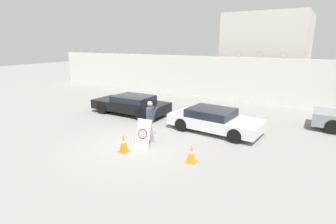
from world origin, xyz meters
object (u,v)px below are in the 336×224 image
object	(u,v)px
traffic_cone_near	(124,143)
parked_car_front_coupe	(131,104)
traffic_cone_mid	(191,153)
parked_car_rear_sedan	(214,120)
security_guard	(150,119)
barricade_sign	(145,133)

from	to	relation	value
traffic_cone_near	parked_car_front_coupe	size ratio (longest dim) A/B	0.16
traffic_cone_mid	parked_car_rear_sedan	xyz separation A→B (m)	(-0.61, 3.64, 0.24)
traffic_cone_near	parked_car_front_coupe	world-z (taller)	parked_car_front_coupe
traffic_cone_mid	parked_car_front_coupe	size ratio (longest dim) A/B	0.14
security_guard	parked_car_rear_sedan	world-z (taller)	security_guard
security_guard	traffic_cone_mid	xyz separation A→B (m)	(2.55, -1.04, -0.67)
parked_car_rear_sedan	security_guard	bearing A→B (deg)	-122.76
traffic_cone_mid	parked_car_front_coupe	distance (m)	7.37
traffic_cone_near	parked_car_rear_sedan	xyz separation A→B (m)	(2.11, 4.21, 0.20)
parked_car_rear_sedan	traffic_cone_near	bearing A→B (deg)	-112.66
traffic_cone_mid	parked_car_rear_sedan	size ratio (longest dim) A/B	0.15
barricade_sign	parked_car_front_coupe	xyz separation A→B (m)	(-3.75, 3.68, 0.03)
barricade_sign	traffic_cone_near	world-z (taller)	barricade_sign
parked_car_rear_sedan	traffic_cone_mid	bearing A→B (deg)	-76.55
barricade_sign	traffic_cone_mid	bearing A→B (deg)	-15.97
traffic_cone_near	parked_car_rear_sedan	size ratio (longest dim) A/B	0.17
traffic_cone_mid	security_guard	bearing A→B (deg)	157.80
traffic_cone_near	traffic_cone_mid	world-z (taller)	traffic_cone_near
traffic_cone_mid	traffic_cone_near	bearing A→B (deg)	-168.24
parked_car_front_coupe	parked_car_rear_sedan	xyz separation A→B (m)	(5.53, -0.43, -0.03)
barricade_sign	traffic_cone_near	xyz separation A→B (m)	(-0.33, -0.96, -0.20)
security_guard	traffic_cone_near	bearing A→B (deg)	157.12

